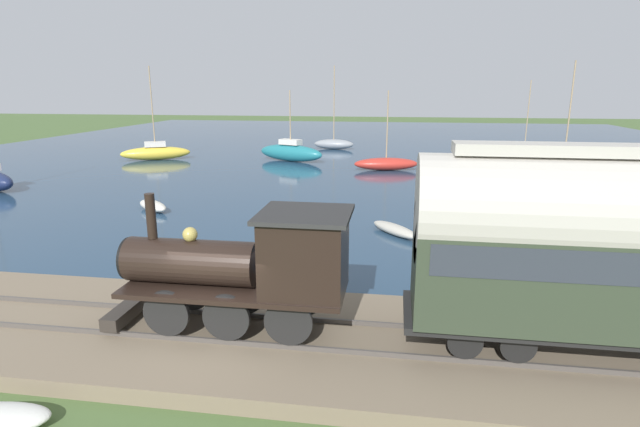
{
  "coord_description": "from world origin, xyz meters",
  "views": [
    {
      "loc": [
        -10.57,
        -3.99,
        6.25
      ],
      "look_at": [
        7.13,
        -1.28,
        1.7
      ],
      "focal_mm": 28.0,
      "sensor_mm": 36.0,
      "label": 1
    }
  ],
  "objects_px": {
    "sailboat_black": "(562,175)",
    "sailboat_red": "(386,164)",
    "sailboat_blue": "(525,146)",
    "passenger_coach": "(619,245)",
    "rowboat_mid_harbor": "(395,230)",
    "sailboat_yellow": "(156,152)",
    "steam_locomotive": "(253,263)",
    "sailboat_teal": "(291,152)",
    "rowboat_far_out": "(153,206)",
    "sailboat_gray": "(334,144)"
  },
  "relations": [
    {
      "from": "sailboat_blue",
      "to": "rowboat_mid_harbor",
      "type": "xyz_separation_m",
      "value": [
        -31.93,
        12.76,
        -0.29
      ]
    },
    {
      "from": "steam_locomotive",
      "to": "sailboat_gray",
      "type": "distance_m",
      "value": 40.68
    },
    {
      "from": "passenger_coach",
      "to": "sailboat_black",
      "type": "bearing_deg",
      "value": -14.62
    },
    {
      "from": "sailboat_black",
      "to": "sailboat_gray",
      "type": "distance_m",
      "value": 24.15
    },
    {
      "from": "sailboat_yellow",
      "to": "sailboat_blue",
      "type": "relative_size",
      "value": 1.16
    },
    {
      "from": "sailboat_blue",
      "to": "sailboat_gray",
      "type": "height_order",
      "value": "sailboat_gray"
    },
    {
      "from": "steam_locomotive",
      "to": "sailboat_blue",
      "type": "distance_m",
      "value": 45.17
    },
    {
      "from": "sailboat_red",
      "to": "rowboat_far_out",
      "type": "relative_size",
      "value": 2.45
    },
    {
      "from": "sailboat_black",
      "to": "steam_locomotive",
      "type": "bearing_deg",
      "value": 175.72
    },
    {
      "from": "steam_locomotive",
      "to": "sailboat_black",
      "type": "bearing_deg",
      "value": -30.88
    },
    {
      "from": "sailboat_yellow",
      "to": "rowboat_mid_harbor",
      "type": "xyz_separation_m",
      "value": [
        -20.16,
        -21.08,
        -0.43
      ]
    },
    {
      "from": "sailboat_teal",
      "to": "sailboat_gray",
      "type": "xyz_separation_m",
      "value": [
        9.14,
        -2.62,
        -0.22
      ]
    },
    {
      "from": "passenger_coach",
      "to": "sailboat_teal",
      "type": "relative_size",
      "value": 1.37
    },
    {
      "from": "sailboat_red",
      "to": "sailboat_teal",
      "type": "bearing_deg",
      "value": 55.73
    },
    {
      "from": "steam_locomotive",
      "to": "rowboat_far_out",
      "type": "bearing_deg",
      "value": 35.69
    },
    {
      "from": "passenger_coach",
      "to": "sailboat_black",
      "type": "xyz_separation_m",
      "value": [
        23.68,
        -6.18,
        -2.41
      ]
    },
    {
      "from": "sailboat_black",
      "to": "sailboat_blue",
      "type": "bearing_deg",
      "value": 20.63
    },
    {
      "from": "steam_locomotive",
      "to": "sailboat_teal",
      "type": "xyz_separation_m",
      "value": [
        31.38,
        5.77,
        -1.4
      ]
    },
    {
      "from": "sailboat_teal",
      "to": "sailboat_gray",
      "type": "height_order",
      "value": "sailboat_gray"
    },
    {
      "from": "sailboat_black",
      "to": "rowboat_mid_harbor",
      "type": "relative_size",
      "value": 2.96
    },
    {
      "from": "sailboat_blue",
      "to": "sailboat_red",
      "type": "height_order",
      "value": "sailboat_blue"
    },
    {
      "from": "steam_locomotive",
      "to": "sailboat_teal",
      "type": "height_order",
      "value": "sailboat_teal"
    },
    {
      "from": "passenger_coach",
      "to": "sailboat_gray",
      "type": "relative_size",
      "value": 1.06
    },
    {
      "from": "sailboat_blue",
      "to": "sailboat_black",
      "type": "distance_m",
      "value": 18.59
    },
    {
      "from": "sailboat_black",
      "to": "sailboat_red",
      "type": "height_order",
      "value": "sailboat_black"
    },
    {
      "from": "passenger_coach",
      "to": "rowboat_mid_harbor",
      "type": "distance_m",
      "value": 11.59
    },
    {
      "from": "rowboat_far_out",
      "to": "steam_locomotive",
      "type": "bearing_deg",
      "value": -106.84
    },
    {
      "from": "sailboat_blue",
      "to": "rowboat_far_out",
      "type": "height_order",
      "value": "sailboat_blue"
    },
    {
      "from": "steam_locomotive",
      "to": "sailboat_teal",
      "type": "bearing_deg",
      "value": 10.42
    },
    {
      "from": "sailboat_gray",
      "to": "sailboat_red",
      "type": "height_order",
      "value": "sailboat_gray"
    },
    {
      "from": "sailboat_black",
      "to": "rowboat_mid_harbor",
      "type": "bearing_deg",
      "value": 167.76
    },
    {
      "from": "passenger_coach",
      "to": "sailboat_yellow",
      "type": "bearing_deg",
      "value": 40.23
    },
    {
      "from": "sailboat_blue",
      "to": "sailboat_black",
      "type": "height_order",
      "value": "sailboat_black"
    },
    {
      "from": "sailboat_teal",
      "to": "rowboat_far_out",
      "type": "relative_size",
      "value": 2.63
    },
    {
      "from": "steam_locomotive",
      "to": "sailboat_gray",
      "type": "height_order",
      "value": "sailboat_gray"
    },
    {
      "from": "sailboat_teal",
      "to": "steam_locomotive",
      "type": "bearing_deg",
      "value": -146.09
    },
    {
      "from": "sailboat_blue",
      "to": "rowboat_mid_harbor",
      "type": "relative_size",
      "value": 2.6
    },
    {
      "from": "sailboat_blue",
      "to": "sailboat_yellow",
      "type": "bearing_deg",
      "value": 134.01
    },
    {
      "from": "sailboat_yellow",
      "to": "rowboat_far_out",
      "type": "distance_m",
      "value": 19.69
    },
    {
      "from": "passenger_coach",
      "to": "sailboat_black",
      "type": "relative_size",
      "value": 1.12
    },
    {
      "from": "sailboat_gray",
      "to": "passenger_coach",
      "type": "bearing_deg",
      "value": -160.39
    },
    {
      "from": "sailboat_black",
      "to": "sailboat_teal",
      "type": "bearing_deg",
      "value": 95.48
    },
    {
      "from": "sailboat_blue",
      "to": "sailboat_gray",
      "type": "distance_m",
      "value": 19.32
    },
    {
      "from": "sailboat_black",
      "to": "sailboat_yellow",
      "type": "bearing_deg",
      "value": 104.71
    },
    {
      "from": "passenger_coach",
      "to": "rowboat_far_out",
      "type": "relative_size",
      "value": 3.6
    },
    {
      "from": "sailboat_blue",
      "to": "rowboat_far_out",
      "type": "relative_size",
      "value": 2.82
    },
    {
      "from": "rowboat_mid_harbor",
      "to": "passenger_coach",
      "type": "bearing_deg",
      "value": -105.27
    },
    {
      "from": "sailboat_teal",
      "to": "sailboat_black",
      "type": "relative_size",
      "value": 0.82
    },
    {
      "from": "steam_locomotive",
      "to": "sailboat_blue",
      "type": "height_order",
      "value": "sailboat_blue"
    },
    {
      "from": "passenger_coach",
      "to": "sailboat_yellow",
      "type": "height_order",
      "value": "sailboat_yellow"
    }
  ]
}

